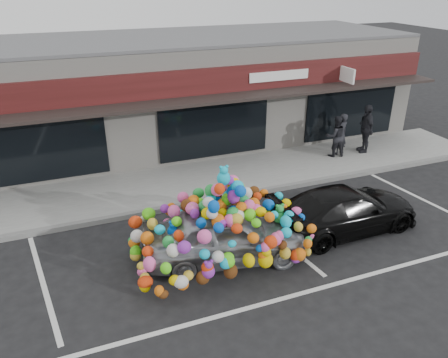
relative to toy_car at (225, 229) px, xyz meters
name	(u,v)px	position (x,y,z in m)	size (l,w,h in m)	color
ground	(177,259)	(-1.14, 0.39, -0.86)	(90.00, 90.00, 0.00)	black
shop_building	(117,96)	(-1.14, 8.83, 1.30)	(24.00, 7.20, 4.31)	beige
sidewalk	(145,190)	(-1.14, 4.39, -0.79)	(26.00, 3.00, 0.15)	gray
kerb	(155,211)	(-1.14, 2.89, -0.79)	(26.00, 0.18, 0.16)	slate
parking_stripe_left	(43,283)	(-4.34, 0.59, -0.86)	(0.12, 4.40, 0.01)	silver
parking_stripe_mid	(273,233)	(1.66, 0.59, -0.86)	(0.12, 4.40, 0.01)	silver
parking_stripe_right	(424,200)	(7.06, 0.59, -0.86)	(0.12, 4.40, 0.01)	silver
lane_line	(291,296)	(0.86, -1.91, -0.86)	(14.00, 0.12, 0.01)	silver
toy_car	(225,229)	(0.00, 0.00, 0.00)	(2.97, 4.63, 2.54)	gray
black_sedan	(345,210)	(3.61, 0.07, -0.23)	(4.33, 1.76, 1.26)	black
pedestrian_a	(341,134)	(6.58, 4.62, 0.10)	(0.59, 0.39, 1.62)	black
pedestrian_b	(335,136)	(6.27, 4.52, 0.08)	(0.77, 0.60, 1.59)	black
pedestrian_c	(366,129)	(7.62, 4.49, 0.24)	(0.46, 1.11, 1.90)	black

